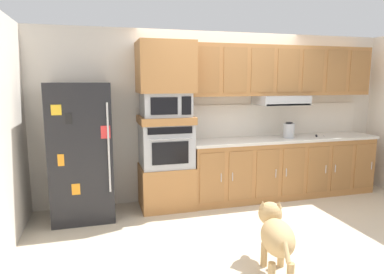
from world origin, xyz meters
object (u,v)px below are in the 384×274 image
object	(u,v)px
microwave	(166,105)
dog	(276,233)
screwdriver	(317,136)
electric_kettle	(289,130)
refrigerator	(82,152)
built_in_oven	(166,145)

from	to	relation	value
microwave	dog	bearing A→B (deg)	-71.93
dog	screwdriver	bearing A→B (deg)	-25.46
microwave	electric_kettle	size ratio (longest dim) A/B	2.68
microwave	dog	xyz separation A→B (m)	(0.64, -1.95, -1.07)
electric_kettle	microwave	bearing A→B (deg)	178.57
refrigerator	built_in_oven	bearing A→B (deg)	3.45
refrigerator	built_in_oven	xyz separation A→B (m)	(1.12, 0.07, 0.02)
refrigerator	dog	size ratio (longest dim) A/B	1.87
refrigerator	dog	distance (m)	2.62
built_in_oven	microwave	world-z (taller)	microwave
microwave	refrigerator	bearing A→B (deg)	-176.55
screwdriver	dog	distance (m)	2.63
refrigerator	microwave	size ratio (longest dim) A/B	2.73
built_in_oven	microwave	bearing A→B (deg)	-0.77
built_in_oven	microwave	size ratio (longest dim) A/B	1.09
microwave	screwdriver	xyz separation A→B (m)	(2.39, -0.07, -0.53)
built_in_oven	microwave	distance (m)	0.56
refrigerator	dog	bearing A→B (deg)	-46.96
refrigerator	microwave	xyz separation A→B (m)	(1.12, 0.07, 0.58)
built_in_oven	screwdriver	distance (m)	2.39
screwdriver	electric_kettle	world-z (taller)	electric_kettle
screwdriver	dog	world-z (taller)	screwdriver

